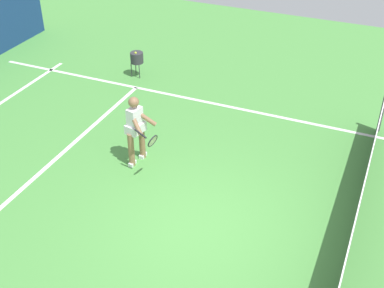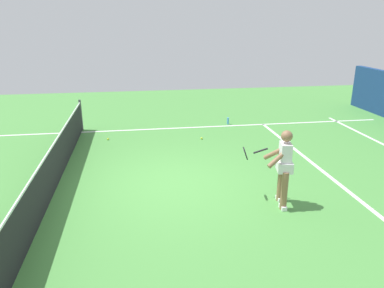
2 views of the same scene
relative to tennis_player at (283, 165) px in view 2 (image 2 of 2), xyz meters
The scene contains 8 objects.
ground_plane 2.58m from the tennis_player, 55.55° to the left, with size 23.40×23.40×0.00m, color #4C9342.
service_line_marking 2.34m from the tennis_player, 50.84° to the right, with size 8.82×0.10×0.01m, color white.
sideline_right_marking 6.19m from the tennis_player, 19.17° to the left, with size 0.10×16.00×0.01m, color white.
court_net 4.80m from the tennis_player, 73.24° to the left, with size 9.50×0.08×1.03m.
tennis_player is the anchor object (origin of this frame).
tennis_ball_near 6.10m from the tennis_player, 37.26° to the left, with size 0.07×0.07×0.07m, color #D1E533.
tennis_ball_mid 4.58m from the tennis_player, ahead, with size 0.07×0.07×0.07m, color #D1E533.
water_bottle 6.08m from the tennis_player, ahead, with size 0.07×0.07×0.24m, color #4C9EE5.
Camera 2 is at (-7.62, 0.74, 3.50)m, focal length 34.31 mm.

